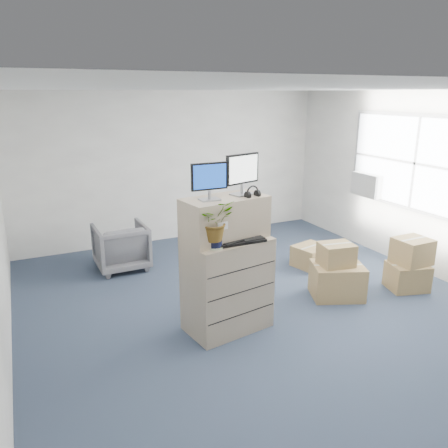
{
  "coord_description": "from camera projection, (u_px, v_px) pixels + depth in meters",
  "views": [
    {
      "loc": [
        -2.69,
        -4.34,
        2.76
      ],
      "look_at": [
        -0.43,
        0.4,
        1.17
      ],
      "focal_mm": 35.0,
      "sensor_mm": 36.0,
      "label": 1
    }
  ],
  "objects": [
    {
      "name": "filing_cabinet_lower",
      "position": [
        227.0,
        284.0,
        5.2
      ],
      "size": [
        1.05,
        0.74,
        1.14
      ],
      "primitive_type": "cube",
      "rotation": [
        0.0,
        0.0,
        0.16
      ],
      "color": "tan",
      "rests_on": "ground"
    },
    {
      "name": "ground",
      "position": [
        267.0,
        314.0,
        5.66
      ],
      "size": [
        7.0,
        7.0,
        0.0
      ],
      "primitive_type": "plane",
      "color": "#212E3C",
      "rests_on": "ground"
    },
    {
      "name": "potted_plant",
      "position": [
        214.0,
        226.0,
        4.7
      ],
      "size": [
        0.46,
        0.5,
        0.43
      ],
      "rotation": [
        0.0,
        0.0,
        0.16
      ],
      "color": "#9FB28F",
      "rests_on": "filing_cabinet_lower"
    },
    {
      "name": "water_bottle",
      "position": [
        232.0,
        224.0,
        5.1
      ],
      "size": [
        0.09,
        0.09,
        0.3
      ],
      "primitive_type": "cylinder",
      "color": "gray",
      "rests_on": "filing_cabinet_lower"
    },
    {
      "name": "monitor_left",
      "position": [
        209.0,
        179.0,
        4.74
      ],
      "size": [
        0.42,
        0.16,
        0.42
      ],
      "rotation": [
        0.0,
        0.0,
        -0.02
      ],
      "color": "#99999E",
      "rests_on": "filing_cabinet_upper"
    },
    {
      "name": "tissue_box",
      "position": [
        249.0,
        222.0,
        5.28
      ],
      "size": [
        0.3,
        0.19,
        0.11
      ],
      "primitive_type": "cube",
      "rotation": [
        0.0,
        0.0,
        -0.19
      ],
      "color": "#4284E1",
      "rests_on": "external_drive"
    },
    {
      "name": "window",
      "position": [
        416.0,
        163.0,
        6.82
      ],
      "size": [
        0.07,
        2.72,
        1.52
      ],
      "color": "gray",
      "rests_on": "wall_right"
    },
    {
      "name": "mouse",
      "position": [
        253.0,
        236.0,
        5.09
      ],
      "size": [
        0.11,
        0.08,
        0.03
      ],
      "primitive_type": "ellipsoid",
      "rotation": [
        0.0,
        0.0,
        0.25
      ],
      "color": "silver",
      "rests_on": "filing_cabinet_lower"
    },
    {
      "name": "wall_right",
      "position": [
        444.0,
        188.0,
        6.49
      ],
      "size": [
        0.02,
        7.0,
        2.8
      ],
      "primitive_type": "cube",
      "color": "beige",
      "rests_on": "ground"
    },
    {
      "name": "wall_back",
      "position": [
        174.0,
        167.0,
        8.29
      ],
      "size": [
        6.0,
        0.02,
        2.8
      ],
      "primitive_type": "cube",
      "color": "beige",
      "rests_on": "ground"
    },
    {
      "name": "keyboard",
      "position": [
        240.0,
        241.0,
        4.94
      ],
      "size": [
        0.58,
        0.25,
        0.03
      ],
      "primitive_type": "cube",
      "rotation": [
        0.0,
        0.0,
        -0.02
      ],
      "color": "black",
      "rests_on": "filing_cabinet_lower"
    },
    {
      "name": "cardboard_boxes",
      "position": [
        357.0,
        268.0,
        6.36
      ],
      "size": [
        1.82,
        1.9,
        0.79
      ],
      "color": "#9B774B",
      "rests_on": "ground"
    },
    {
      "name": "monitor_right",
      "position": [
        243.0,
        172.0,
        4.98
      ],
      "size": [
        0.47,
        0.25,
        0.48
      ],
      "rotation": [
        0.0,
        0.0,
        0.28
      ],
      "color": "#99999E",
      "rests_on": "filing_cabinet_upper"
    },
    {
      "name": "filing_cabinet_upper",
      "position": [
        225.0,
        218.0,
        5.01
      ],
      "size": [
        1.04,
        0.63,
        0.49
      ],
      "primitive_type": "cube",
      "rotation": [
        0.0,
        0.0,
        0.16
      ],
      "color": "tan",
      "rests_on": "filing_cabinet_lower"
    },
    {
      "name": "phone_dock",
      "position": [
        224.0,
        234.0,
        5.06
      ],
      "size": [
        0.08,
        0.07,
        0.16
      ],
      "rotation": [
        0.0,
        0.0,
        0.16
      ],
      "color": "silver",
      "rests_on": "filing_cabinet_lower"
    },
    {
      "name": "external_drive",
      "position": [
        249.0,
        229.0,
        5.3
      ],
      "size": [
        0.26,
        0.23,
        0.07
      ],
      "primitive_type": "cube",
      "rotation": [
        0.0,
        0.0,
        0.35
      ],
      "color": "black",
      "rests_on": "filing_cabinet_lower"
    },
    {
      "name": "headphones",
      "position": [
        253.0,
        193.0,
        4.95
      ],
      "size": [
        0.17,
        0.05,
        0.17
      ],
      "primitive_type": "torus",
      "rotation": [
        1.57,
        0.0,
        0.16
      ],
      "color": "black",
      "rests_on": "filing_cabinet_upper"
    },
    {
      "name": "office_chair",
      "position": [
        121.0,
        244.0,
        7.04
      ],
      "size": [
        0.81,
        0.76,
        0.82
      ],
      "primitive_type": "imported",
      "rotation": [
        0.0,
        0.0,
        3.16
      ],
      "color": "#5A5A5F",
      "rests_on": "ground"
    },
    {
      "name": "ac_unit",
      "position": [
        368.0,
        185.0,
        7.7
      ],
      "size": [
        0.24,
        0.6,
        0.4
      ],
      "primitive_type": "cube",
      "color": "silver",
      "rests_on": "wall_right"
    }
  ]
}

